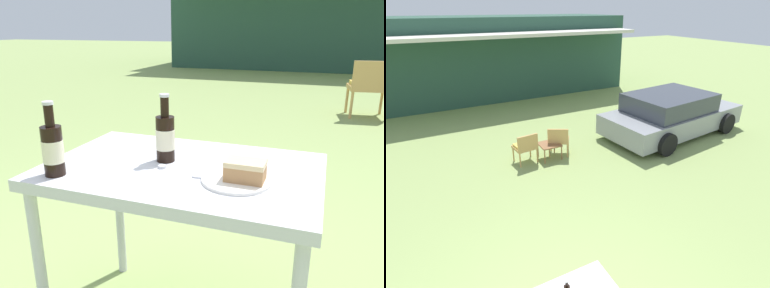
% 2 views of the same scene
% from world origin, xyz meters
% --- Properties ---
extents(cabin_building, '(11.65, 4.91, 3.14)m').
position_xyz_m(cabin_building, '(1.69, 11.46, 1.58)').
color(cabin_building, '#284C3D').
rests_on(cabin_building, ground_plane).
extents(parked_car, '(4.44, 2.45, 1.23)m').
position_xyz_m(parked_car, '(5.41, 4.15, 0.60)').
color(parked_car, gray).
rests_on(parked_car, ground_plane).
extents(wicker_chair_cushioned, '(0.56, 0.50, 0.77)m').
position_xyz_m(wicker_chair_cushioned, '(0.98, 4.38, 0.45)').
color(wicker_chair_cushioned, tan).
rests_on(wicker_chair_cushioned, ground_plane).
extents(wicker_chair_plain, '(0.66, 0.64, 0.77)m').
position_xyz_m(wicker_chair_plain, '(1.84, 4.37, 0.45)').
color(wicker_chair_plain, tan).
rests_on(wicker_chair_plain, ground_plane).
extents(garden_side_table, '(0.50, 0.50, 0.39)m').
position_xyz_m(garden_side_table, '(1.57, 4.33, 0.35)').
color(garden_side_table, brown).
rests_on(garden_side_table, ground_plane).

